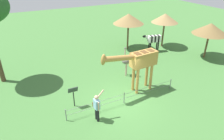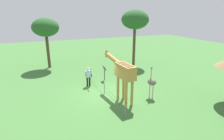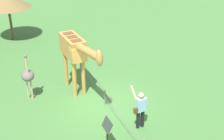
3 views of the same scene
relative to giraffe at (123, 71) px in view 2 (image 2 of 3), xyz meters
The scene contains 8 objects.
ground_plane 2.65m from the giraffe, 24.96° to the left, with size 60.00×60.00×0.00m, color #427538.
giraffe is the anchor object (origin of this frame).
visitor 3.93m from the giraffe, 22.85° to the left, with size 0.64×0.58×1.69m.
ostrich 2.36m from the giraffe, 99.41° to the right, with size 0.70×0.56×2.25m.
tree_east 9.95m from the giraffe, 33.61° to the right, with size 3.04×3.04×6.20m.
tree_northeast 11.36m from the giraffe, 21.43° to the left, with size 2.80×2.80×5.37m.
info_sign 4.37m from the giraffe, ahead, with size 0.56×0.21×1.32m.
wire_fence 2.38m from the giraffe, 28.81° to the left, with size 7.05×0.05×0.75m.
Camera 2 is at (-11.72, 4.32, 5.82)m, focal length 28.95 mm.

